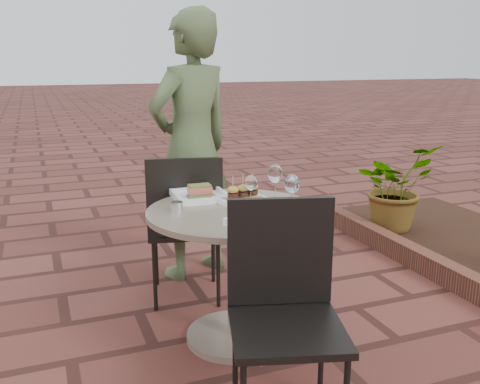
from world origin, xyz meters
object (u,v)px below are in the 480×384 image
object	(u,v)px
chair_near	(284,296)
plate_salmon	(200,195)
diner	(192,147)
plate_sliders	(243,197)
plate_tuna	(265,221)
cafe_table	(235,255)
chair_far	(185,217)

from	to	relation	value
chair_near	plate_salmon	xyz separation A→B (m)	(-0.06, 0.94, 0.20)
diner	plate_salmon	size ratio (longest dim) A/B	6.15
plate_sliders	plate_tuna	world-z (taller)	plate_sliders
chair_near	cafe_table	bearing A→B (deg)	102.94
diner	plate_tuna	xyz separation A→B (m)	(-0.01, -1.26, -0.15)
chair_near	diner	distance (m)	1.68
chair_far	diner	xyz separation A→B (m)	(0.18, 0.44, 0.35)
chair_near	plate_salmon	bearing A→B (deg)	109.94
cafe_table	plate_salmon	distance (m)	0.40
chair_far	cafe_table	bearing A→B (deg)	115.85
cafe_table	plate_tuna	bearing A→B (deg)	-80.94
plate_salmon	plate_sliders	xyz separation A→B (m)	(0.19, -0.17, 0.01)
chair_near	plate_tuna	distance (m)	0.44
chair_far	plate_sliders	bearing A→B (deg)	128.54
plate_salmon	chair_near	bearing A→B (deg)	-86.18
diner	plate_tuna	size ratio (longest dim) A/B	4.75
cafe_table	diner	size ratio (longest dim) A/B	0.50
plate_sliders	cafe_table	bearing A→B (deg)	-129.91
plate_salmon	chair_far	bearing A→B (deg)	93.95
cafe_table	plate_salmon	size ratio (longest dim) A/B	3.08
diner	plate_tuna	world-z (taller)	diner
chair_far	diner	world-z (taller)	diner
chair_far	diner	bearing A→B (deg)	-98.43
cafe_table	plate_salmon	bearing A→B (deg)	109.78
cafe_table	plate_salmon	world-z (taller)	plate_salmon
cafe_table	chair_near	xyz separation A→B (m)	(-0.04, -0.66, 0.07)
chair_near	plate_tuna	world-z (taller)	chair_near
chair_far	plate_tuna	world-z (taller)	chair_far
diner	plate_salmon	world-z (taller)	diner
plate_tuna	plate_sliders	bearing A→B (deg)	83.82
chair_near	plate_tuna	size ratio (longest dim) A/B	2.46
chair_far	plate_tuna	size ratio (longest dim) A/B	2.46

